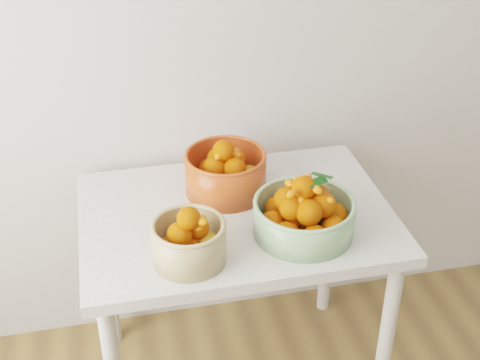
# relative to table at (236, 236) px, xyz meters

# --- Properties ---
(table) EXTENTS (1.00, 0.70, 0.75)m
(table) POSITION_rel_table_xyz_m (0.00, 0.00, 0.00)
(table) COLOR silver
(table) RESTS_ON ground
(bowl_cream) EXTENTS (0.25, 0.25, 0.19)m
(bowl_cream) POSITION_rel_table_xyz_m (-0.18, -0.21, 0.17)
(bowl_cream) COLOR tan
(bowl_cream) RESTS_ON table
(bowl_green) EXTENTS (0.32, 0.32, 0.20)m
(bowl_green) POSITION_rel_table_xyz_m (0.18, -0.15, 0.17)
(bowl_green) COLOR #87B47F
(bowl_green) RESTS_ON table
(bowl_orange) EXTENTS (0.36, 0.36, 0.20)m
(bowl_orange) POSITION_rel_table_xyz_m (-0.01, 0.13, 0.17)
(bowl_orange) COLOR #C03917
(bowl_orange) RESTS_ON table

